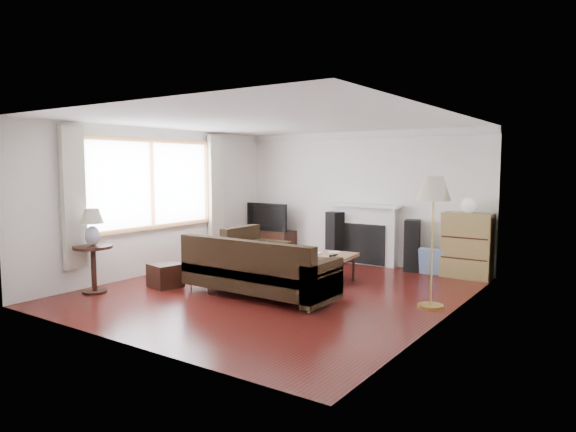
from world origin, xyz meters
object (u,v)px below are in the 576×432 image
Objects in this scene: tv_stand at (270,242)px; bookshelf at (467,246)px; floor_lamp at (432,242)px; side_table at (94,269)px; sectional_sofa at (259,269)px; coffee_table at (318,266)px.

bookshelf is (4.03, 0.04, 0.28)m from tv_stand.
bookshelf is 0.63× the size of floor_lamp.
bookshelf is 2.12m from floor_lamp.
floor_lamp is 4.82m from side_table.
floor_lamp is at bearing 20.23° from sectional_sofa.
floor_lamp is at bearing 25.25° from side_table.
sectional_sofa is (1.92, -2.86, 0.14)m from tv_stand.
sectional_sofa is at bearing -56.21° from tv_stand.
coffee_table is 1.70× the size of side_table.
floor_lamp is at bearing -86.97° from bookshelf.
tv_stand is at bearing 87.24° from side_table.
floor_lamp is (4.14, -2.04, 0.61)m from tv_stand.
bookshelf reaches higher than side_table.
coffee_table is 3.43m from side_table.
bookshelf is 0.91× the size of coffee_table.
side_table is (-2.11, -1.23, -0.04)m from sectional_sofa.
sectional_sofa is 2.44m from side_table.
floor_lamp is (2.04, -0.50, 0.63)m from coffee_table.
floor_lamp reaches higher than side_table.
coffee_table is at bearing -140.66° from bookshelf.
sectional_sofa reaches higher than side_table.
tv_stand is 3.45m from sectional_sofa.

